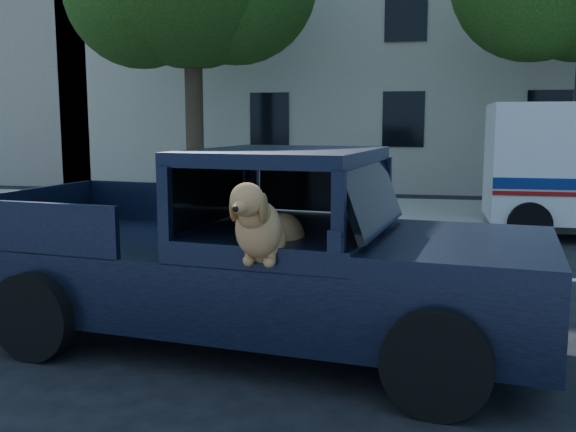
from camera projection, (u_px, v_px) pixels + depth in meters
name	position (u px, v px, depth m)	size (l,w,h in m)	color
ground	(254.00, 348.00, 6.08)	(120.00, 120.00, 0.00)	black
far_sidewalk	(353.00, 210.00, 14.99)	(60.00, 4.00, 0.15)	gray
lane_stripes	(453.00, 274.00, 8.98)	(21.60, 0.14, 0.01)	silver
building_main	(470.00, 48.00, 20.83)	(26.00, 6.00, 9.00)	#BBB19B
pickup_truck	(251.00, 279.00, 6.12)	(5.47, 3.01, 1.88)	black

